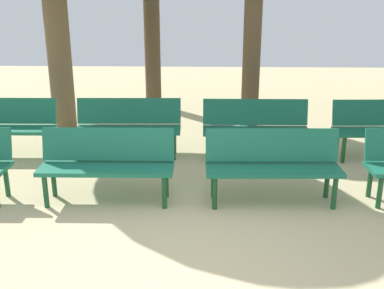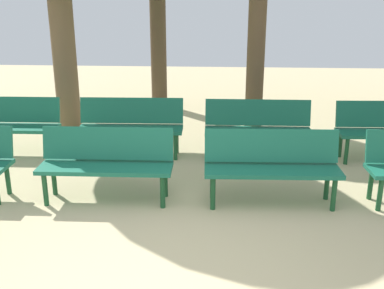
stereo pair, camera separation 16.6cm
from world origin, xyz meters
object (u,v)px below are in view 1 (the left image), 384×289
Objects in this scene: bench_r0_c1 at (107,161)px; bench_r0_c2 at (273,162)px; bench_r1_c1 at (128,124)px; bench_r1_c2 at (256,125)px; bench_r1_c0 at (3,123)px.

bench_r0_c1 is 1.00× the size of bench_r0_c2.
bench_r1_c1 and bench_r1_c2 have the same top height.
bench_r1_c2 is at bearing -0.19° from bench_r1_c0.
bench_r1_c0 is 1.93m from bench_r1_c1.
bench_r0_c1 is 1.63m from bench_r1_c1.
bench_r1_c0 and bench_r1_c1 have the same top height.
bench_r1_c1 is at bearing 139.37° from bench_r0_c2.
bench_r1_c0 is (-1.94, 1.58, 0.00)m from bench_r0_c1.
bench_r1_c2 is at bearing 89.85° from bench_r0_c2.
bench_r1_c0 is (-3.92, 1.56, 0.00)m from bench_r0_c2.
bench_r0_c2 is at bearing -22.39° from bench_r1_c0.
bench_r1_c2 is at bearing -1.84° from bench_r1_c1.
bench_r0_c2 is 1.00× the size of bench_r1_c1.
bench_r0_c1 and bench_r0_c2 have the same top height.
bench_r1_c0 is 1.00× the size of bench_r1_c2.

